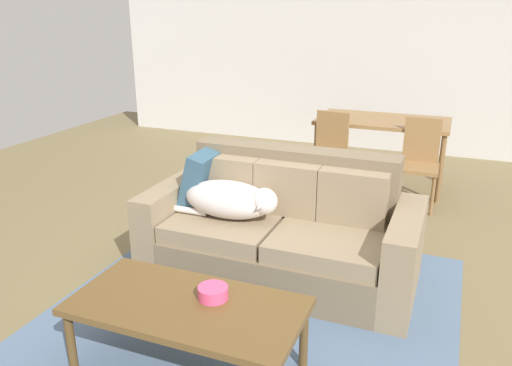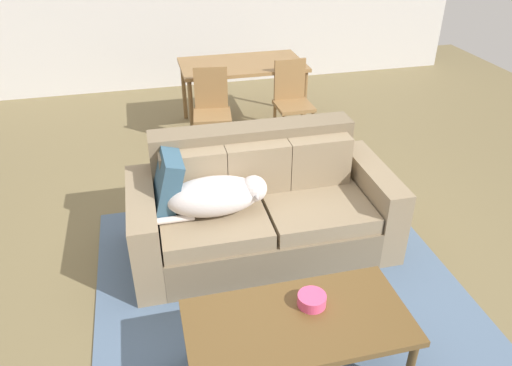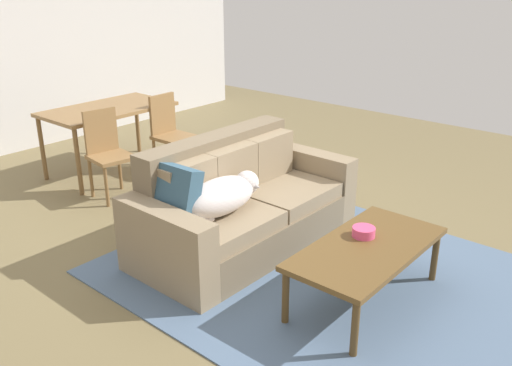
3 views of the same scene
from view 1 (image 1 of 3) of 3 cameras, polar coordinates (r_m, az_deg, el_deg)
ground_plane at (r=4.10m, az=3.02°, el=-9.68°), size 10.00×10.00×0.00m
back_partition at (r=7.53m, az=13.32°, el=13.88°), size 8.00×0.12×2.70m
area_rug at (r=3.34m, az=-2.57°, el=-17.04°), size 2.66×3.31×0.01m
couch at (r=3.92m, az=2.98°, el=-5.37°), size 2.04×0.97×0.93m
dog_on_left_cushion at (r=3.83m, az=-2.74°, el=-1.89°), size 0.87×0.36×0.28m
throw_pillow_by_left_arm at (r=4.12m, az=-6.12°, el=0.47°), size 0.27×0.47×0.48m
coffee_table at (r=2.89m, az=-7.72°, el=-13.94°), size 1.28×0.64×0.45m
bowl_on_coffee_table at (r=2.88m, az=-4.91°, el=-12.12°), size 0.17×0.17×0.07m
dining_table at (r=5.97m, az=14.02°, el=6.27°), size 1.44×0.81×0.78m
dining_chair_near_left at (r=5.51m, az=8.05°, el=3.53°), size 0.45×0.45×0.92m
dining_chair_near_right at (r=5.47m, az=17.84°, el=2.55°), size 0.41×0.41×0.91m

